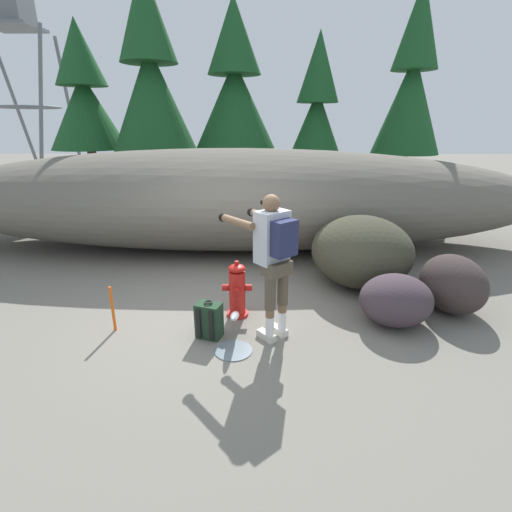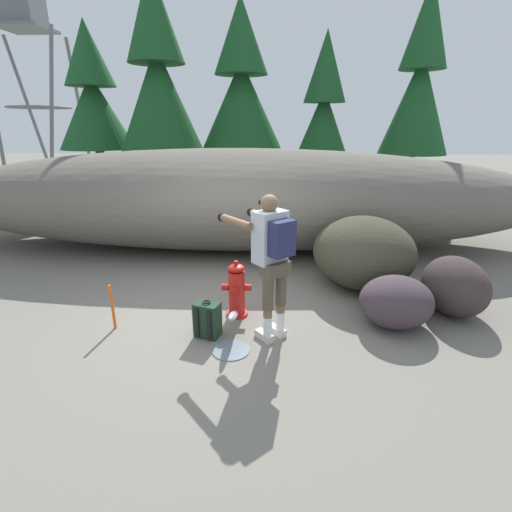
{
  "view_description": "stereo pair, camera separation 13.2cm",
  "coord_description": "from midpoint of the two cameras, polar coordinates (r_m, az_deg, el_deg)",
  "views": [
    {
      "loc": [
        0.55,
        -4.67,
        2.49
      ],
      "look_at": [
        0.5,
        0.25,
        0.75
      ],
      "focal_mm": 26.6,
      "sensor_mm": 36.0,
      "label": 1
    },
    {
      "loc": [
        0.68,
        -4.67,
        2.49
      ],
      "look_at": [
        0.5,
        0.25,
        0.75
      ],
      "focal_mm": 26.6,
      "sensor_mm": 36.0,
      "label": 2
    }
  ],
  "objects": [
    {
      "name": "boulder_small",
      "position": [
        5.21,
        19.61,
        -6.24
      ],
      "size": [
        1.16,
        1.11,
        0.65
      ],
      "primitive_type": "ellipsoid",
      "rotation": [
        0.0,
        0.0,
        3.45
      ],
      "color": "#41343C",
      "rests_on": "ground_plane"
    },
    {
      "name": "hydrant_water_jet",
      "position": [
        4.64,
        -4.06,
        -10.08
      ],
      "size": [
        0.44,
        0.94,
        0.45
      ],
      "color": "silver",
      "rests_on": "ground_plane"
    },
    {
      "name": "boulder_mid",
      "position": [
        6.21,
        14.99,
        0.7
      ],
      "size": [
        1.99,
        2.04,
        1.12
      ],
      "primitive_type": "ellipsoid",
      "rotation": [
        0.0,
        0.0,
        0.32
      ],
      "color": "#3B3B2B",
      "rests_on": "ground_plane"
    },
    {
      "name": "pine_tree_left",
      "position": [
        12.39,
        -15.89,
        24.19
      ],
      "size": [
        2.51,
        2.51,
        6.52
      ],
      "color": "#47331E",
      "rests_on": "ground_plane"
    },
    {
      "name": "spare_backpack",
      "position": [
        4.71,
        -7.84,
        -9.56
      ],
      "size": [
        0.35,
        0.34,
        0.47
      ],
      "rotation": [
        0.0,
        0.0,
        1.25
      ],
      "color": "#1E3823",
      "rests_on": "ground_plane"
    },
    {
      "name": "pine_tree_center",
      "position": [
        12.59,
        -3.56,
        23.9
      ],
      "size": [
        2.48,
        2.48,
        5.95
      ],
      "color": "#47331E",
      "rests_on": "ground_plane"
    },
    {
      "name": "dirt_embankment",
      "position": [
        7.89,
        -3.94,
        8.58
      ],
      "size": [
        12.74,
        3.2,
        2.01
      ],
      "primitive_type": "ellipsoid",
      "color": "#666056",
      "rests_on": "ground_plane"
    },
    {
      "name": "utility_worker",
      "position": [
        4.32,
        1.61,
        0.82
      ],
      "size": [
        0.92,
        0.99,
        1.75
      ],
      "rotation": [
        0.0,
        0.0,
        2.27
      ],
      "color": "beige",
      "rests_on": "ground_plane"
    },
    {
      "name": "pine_tree_far_right",
      "position": [
        12.27,
        22.07,
        22.68
      ],
      "size": [
        1.9,
        1.9,
        6.05
      ],
      "color": "#47331E",
      "rests_on": "ground_plane"
    },
    {
      "name": "boulder_large",
      "position": [
        5.84,
        26.89,
        -3.75
      ],
      "size": [
        0.88,
        1.11,
        0.79
      ],
      "primitive_type": "ellipsoid",
      "rotation": [
        0.0,
        0.0,
        4.8
      ],
      "color": "#3A2F2E",
      "rests_on": "ground_plane"
    },
    {
      "name": "pine_tree_right",
      "position": [
        12.48,
        8.79,
        20.27
      ],
      "size": [
        1.94,
        1.94,
        5.02
      ],
      "color": "#47331E",
      "rests_on": "ground_plane"
    },
    {
      "name": "fire_hydrant",
      "position": [
        5.09,
        -3.59,
        -5.27
      ],
      "size": [
        0.4,
        0.35,
        0.78
      ],
      "color": "red",
      "rests_on": "ground_plane"
    },
    {
      "name": "pine_tree_far_left",
      "position": [
        13.53,
        -24.71,
        20.84
      ],
      "size": [
        2.29,
        2.29,
        5.35
      ],
      "color": "#47331E",
      "rests_on": "ground_plane"
    },
    {
      "name": "ground_plane",
      "position": [
        5.34,
        -6.17,
        -8.69
      ],
      "size": [
        56.0,
        56.0,
        0.04
      ],
      "primitive_type": "cube",
      "color": "slate"
    },
    {
      "name": "watchtower",
      "position": [
        21.64,
        -33.2,
        28.63
      ],
      "size": [
        3.49,
        3.49,
        9.24
      ],
      "color": "slate",
      "rests_on": "ground_plane"
    },
    {
      "name": "survey_stake",
      "position": [
        5.1,
        -21.46,
        -7.42
      ],
      "size": [
        0.04,
        0.04,
        0.6
      ],
      "primitive_type": "cylinder",
      "color": "#E55914",
      "rests_on": "ground_plane"
    }
  ]
}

